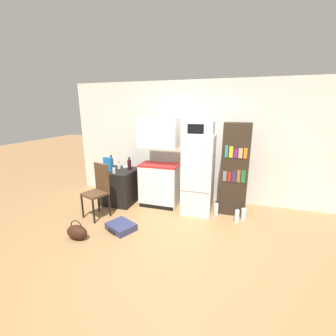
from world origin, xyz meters
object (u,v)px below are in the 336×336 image
(side_table, at_px, (120,186))
(kitchen_hutch, at_px, (159,167))
(bookshelf, at_px, (234,169))
(bottle_clear_short, at_px, (114,170))
(bowl, at_px, (126,167))
(cereal_box, at_px, (108,164))
(handbag, at_px, (77,232))
(water_bottle_front, at_px, (216,209))
(bottle_blue_soda, at_px, (111,163))
(refrigerator, at_px, (198,174))
(water_bottle_middle, at_px, (237,216))
(suitcase_large_flat, at_px, (121,227))
(microwave, at_px, (200,128))
(water_bottle_back, at_px, (244,214))
(bottle_wine_dark, at_px, (129,164))
(chair, at_px, (99,186))
(bottle_milk_white, at_px, (119,166))

(side_table, relative_size, kitchen_hutch, 0.40)
(side_table, relative_size, bookshelf, 0.41)
(bottle_clear_short, bearing_deg, bowl, 89.02)
(cereal_box, distance_m, handbag, 1.66)
(side_table, height_order, water_bottle_front, side_table)
(bottle_blue_soda, bearing_deg, side_table, -10.00)
(side_table, height_order, handbag, side_table)
(refrigerator, height_order, water_bottle_middle, refrigerator)
(bookshelf, relative_size, cereal_box, 6.04)
(bowl, bearing_deg, bottle_clear_short, -90.98)
(suitcase_large_flat, height_order, handbag, handbag)
(refrigerator, bearing_deg, side_table, -178.08)
(kitchen_hutch, xyz_separation_m, water_bottle_front, (1.25, -0.18, -0.73))
(bottle_blue_soda, xyz_separation_m, water_bottle_middle, (2.75, -0.25, -0.75))
(side_table, bearing_deg, cereal_box, -148.94)
(bottle_clear_short, xyz_separation_m, water_bottle_front, (2.12, 0.20, -0.68))
(microwave, height_order, water_bottle_middle, microwave)
(kitchen_hutch, relative_size, refrigerator, 1.20)
(bowl, distance_m, water_bottle_back, 2.72)
(side_table, bearing_deg, bottle_wine_dark, 29.58)
(bottle_clear_short, distance_m, cereal_box, 0.28)
(kitchen_hutch, distance_m, handbag, 2.03)
(bookshelf, relative_size, bottle_blue_soda, 5.83)
(bottle_wine_dark, xyz_separation_m, chair, (-0.25, -0.83, -0.26))
(water_bottle_middle, bearing_deg, bookshelf, 105.06)
(chair, distance_m, water_bottle_back, 2.83)
(kitchen_hutch, xyz_separation_m, microwave, (0.85, -0.07, 0.84))
(cereal_box, xyz_separation_m, chair, (0.15, -0.59, -0.29))
(side_table, bearing_deg, bookshelf, 4.83)
(refrigerator, bearing_deg, microwave, -106.55)
(microwave, relative_size, water_bottle_middle, 1.71)
(chair, bearing_deg, bottle_blue_soda, 122.03)
(bottle_milk_white, xyz_separation_m, water_bottle_back, (2.72, -0.18, -0.69))
(suitcase_large_flat, height_order, water_bottle_middle, water_bottle_middle)
(refrigerator, xyz_separation_m, chair, (-1.80, -0.77, -0.18))
(bottle_blue_soda, bearing_deg, cereal_box, -85.73)
(microwave, distance_m, water_bottle_middle, 1.79)
(microwave, distance_m, bowl, 1.96)
(side_table, distance_m, bowl, 0.46)
(side_table, height_order, refrigerator, refrigerator)
(side_table, xyz_separation_m, suitcase_large_flat, (0.60, -1.10, -0.32))
(microwave, relative_size, bowl, 4.27)
(microwave, bearing_deg, bottle_clear_short, -169.54)
(bookshelf, height_order, handbag, bookshelf)
(side_table, relative_size, bottle_clear_short, 5.01)
(bowl, xyz_separation_m, water_bottle_middle, (2.51, -0.44, -0.64))
(bookshelf, height_order, bottle_wine_dark, bookshelf)
(suitcase_large_flat, bearing_deg, bottle_wine_dark, 134.37)
(bookshelf, distance_m, water_bottle_front, 0.87)
(microwave, relative_size, handbag, 1.45)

